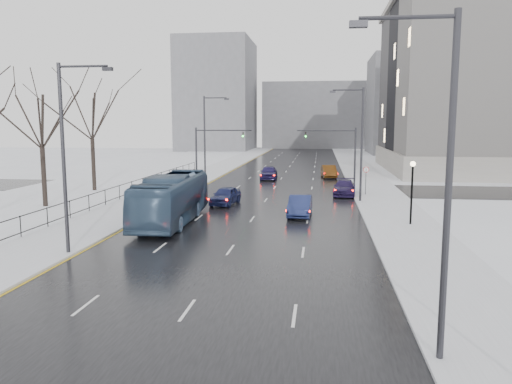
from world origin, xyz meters
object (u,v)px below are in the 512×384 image
at_px(mast_signal_right, 345,151).
at_px(mast_signal_left, 206,150).
at_px(no_uturn_sign, 366,172).
at_px(streetlight_r_near, 441,172).
at_px(lamppost_r_mid, 412,183).
at_px(sedan_right_far, 344,188).
at_px(sedan_center_near, 225,196).
at_px(streetlight_l_near, 67,149).
at_px(bus, 172,199).
at_px(sedan_center_far, 269,172).
at_px(streetlight_r_mid, 359,139).
at_px(sedan_right_distant, 329,171).
at_px(sedan_right_near, 300,206).
at_px(tree_park_d, 46,207).
at_px(streetlight_l_far, 207,135).
at_px(tree_park_e, 95,191).

bearing_deg(mast_signal_right, mast_signal_left, 180.00).
bearing_deg(no_uturn_sign, streetlight_r_near, -91.74).
xyz_separation_m(lamppost_r_mid, sedan_right_far, (-3.80, 14.07, -2.16)).
distance_m(lamppost_r_mid, sedan_center_near, 16.03).
relative_size(streetlight_l_near, bus, 0.83).
xyz_separation_m(bus, sedan_center_far, (3.95, 27.74, -0.84)).
height_order(streetlight_r_mid, sedan_right_far, streetlight_r_mid).
xyz_separation_m(mast_signal_left, bus, (1.90, -18.86, -2.38)).
xyz_separation_m(bus, sedan_right_far, (12.62, 14.94, -0.94)).
distance_m(streetlight_r_near, bus, 23.79).
bearing_deg(streetlight_l_near, streetlight_r_near, -31.48).
relative_size(streetlight_r_mid, lamppost_r_mid, 2.34).
relative_size(sedan_center_near, sedan_right_distant, 0.93).
xyz_separation_m(streetlight_r_near, sedan_right_far, (-0.97, 34.07, -4.84)).
height_order(mast_signal_left, sedan_right_near, mast_signal_left).
xyz_separation_m(tree_park_d, sedan_right_far, (25.00, 10.07, 0.78)).
distance_m(streetlight_l_far, sedan_right_near, 23.03).
height_order(tree_park_d, streetlight_l_near, streetlight_l_near).
xyz_separation_m(tree_park_d, streetlight_l_near, (9.63, -14.00, 5.62)).
xyz_separation_m(tree_park_d, streetlight_r_near, (25.97, -24.00, 5.62)).
distance_m(sedan_right_far, sedan_right_distant, 15.68).
bearing_deg(sedan_right_distant, streetlight_l_near, -115.39).
relative_size(streetlight_r_near, no_uturn_sign, 3.70).
xyz_separation_m(streetlight_l_far, no_uturn_sign, (17.37, -8.00, -3.32)).
relative_size(sedan_center_near, sedan_right_near, 0.96).
xyz_separation_m(tree_park_e, sedan_center_far, (16.72, 12.88, 0.88)).
distance_m(streetlight_l_far, bus, 23.36).
bearing_deg(sedan_center_near, mast_signal_left, 118.51).
relative_size(sedan_right_far, sedan_right_distant, 1.06).
bearing_deg(mast_signal_right, streetlight_l_near, -118.96).
bearing_deg(sedan_center_near, sedan_right_distant, 75.39).
height_order(streetlight_r_mid, mast_signal_right, streetlight_r_mid).
bearing_deg(tree_park_d, bus, -21.46).
bearing_deg(sedan_center_far, sedan_right_distant, 18.66).
height_order(tree_park_e, sedan_right_distant, tree_park_e).
bearing_deg(streetlight_l_near, sedan_center_far, 79.72).
bearing_deg(lamppost_r_mid, sedan_center_near, 153.08).
bearing_deg(mast_signal_left, sedan_right_distant, 41.38).
distance_m(streetlight_r_mid, sedan_right_distant, 20.40).
relative_size(streetlight_r_near, sedan_center_far, 2.02).
xyz_separation_m(tree_park_e, mast_signal_right, (25.53, 4.00, 4.11)).
distance_m(streetlight_l_far, sedan_center_far, 9.54).
distance_m(streetlight_r_mid, sedan_right_far, 6.40).
xyz_separation_m(streetlight_r_near, streetlight_l_far, (-16.33, 42.00, 0.00)).
xyz_separation_m(no_uturn_sign, sedan_right_far, (-2.00, 0.07, -1.52)).
bearing_deg(lamppost_r_mid, sedan_right_far, 105.11).
bearing_deg(streetlight_r_near, sedan_right_distant, 92.54).
relative_size(tree_park_d, tree_park_e, 0.93).
xyz_separation_m(tree_park_e, sedan_center_near, (15.03, -6.80, 0.80)).
relative_size(tree_park_e, streetlight_l_near, 1.35).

